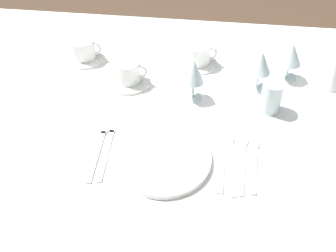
{
  "coord_description": "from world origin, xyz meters",
  "views": [
    {
      "loc": [
        0.12,
        -0.97,
        1.62
      ],
      "look_at": [
        0.02,
        -0.1,
        0.76
      ],
      "focal_mm": 44.27,
      "sensor_mm": 36.0,
      "label": 1
    }
  ],
  "objects": [
    {
      "name": "coffee_cup_left",
      "position": [
        0.08,
        0.25,
        0.79
      ],
      "size": [
        0.11,
        0.09,
        0.07
      ],
      "color": "white",
      "rests_on": "saucer_left"
    },
    {
      "name": "saucer_right",
      "position": [
        -0.33,
        0.23,
        0.74
      ],
      "size": [
        0.14,
        0.14,
        0.01
      ],
      "primitive_type": "cylinder",
      "color": "white",
      "rests_on": "dining_table"
    },
    {
      "name": "ground_plane",
      "position": [
        0.0,
        0.0,
        0.0
      ],
      "size": [
        6.0,
        6.0,
        0.0
      ],
      "primitive_type": "plane",
      "color": "#4C3828"
    },
    {
      "name": "wine_glass_left",
      "position": [
        0.08,
        0.06,
        0.84
      ],
      "size": [
        0.07,
        0.07,
        0.14
      ],
      "color": "silver",
      "rests_on": "dining_table"
    },
    {
      "name": "drink_tumbler",
      "position": [
        0.32,
        0.03,
        0.79
      ],
      "size": [
        0.07,
        0.07,
        0.1
      ],
      "color": "silver",
      "rests_on": "dining_table"
    },
    {
      "name": "fork_outer",
      "position": [
        -0.15,
        -0.19,
        0.74
      ],
      "size": [
        0.03,
        0.23,
        0.0
      ],
      "color": "beige",
      "rests_on": "dining_table"
    },
    {
      "name": "spoon_dessert",
      "position": [
        0.24,
        -0.18,
        0.74
      ],
      "size": [
        0.03,
        0.22,
        0.01
      ],
      "color": "beige",
      "rests_on": "dining_table"
    },
    {
      "name": "coffee_cup_far",
      "position": [
        -0.14,
        0.11,
        0.79
      ],
      "size": [
        0.1,
        0.08,
        0.07
      ],
      "color": "white",
      "rests_on": "saucer_far"
    },
    {
      "name": "saucer_far",
      "position": [
        -0.14,
        0.11,
        0.74
      ],
      "size": [
        0.14,
        0.14,
        0.01
      ],
      "primitive_type": "cylinder",
      "color": "white",
      "rests_on": "dining_table"
    },
    {
      "name": "wine_glass_right",
      "position": [
        0.29,
        0.14,
        0.84
      ],
      "size": [
        0.07,
        0.07,
        0.14
      ],
      "color": "silver",
      "rests_on": "dining_table"
    },
    {
      "name": "spoon_tea",
      "position": [
        0.27,
        -0.18,
        0.74
      ],
      "size": [
        0.03,
        0.2,
        0.01
      ],
      "color": "beige",
      "rests_on": "dining_table"
    },
    {
      "name": "dinner_plate",
      "position": [
        0.02,
        -0.22,
        0.75
      ],
      "size": [
        0.27,
        0.27,
        0.02
      ],
      "primitive_type": "cylinder",
      "color": "white",
      "rests_on": "dining_table"
    },
    {
      "name": "wine_glass_centre",
      "position": [
        0.39,
        0.2,
        0.83
      ],
      "size": [
        0.08,
        0.08,
        0.14
      ],
      "color": "silver",
      "rests_on": "dining_table"
    },
    {
      "name": "spoon_soup",
      "position": [
        0.21,
        -0.18,
        0.74
      ],
      "size": [
        0.03,
        0.23,
        0.01
      ],
      "color": "beige",
      "rests_on": "dining_table"
    },
    {
      "name": "napkin_folded",
      "position": [
        0.53,
        0.17,
        0.82
      ],
      "size": [
        0.07,
        0.07,
        0.16
      ],
      "primitive_type": "cone",
      "color": "white",
      "rests_on": "dining_table"
    },
    {
      "name": "coffee_cup_right",
      "position": [
        -0.33,
        0.23,
        0.79
      ],
      "size": [
        0.11,
        0.09,
        0.07
      ],
      "color": "white",
      "rests_on": "saucer_right"
    },
    {
      "name": "fork_inner",
      "position": [
        -0.17,
        -0.2,
        0.74
      ],
      "size": [
        0.02,
        0.23,
        0.0
      ],
      "color": "beige",
      "rests_on": "dining_table"
    },
    {
      "name": "dining_table",
      "position": [
        0.0,
        0.0,
        0.66
      ],
      "size": [
        1.8,
        1.11,
        0.74
      ],
      "color": "white",
      "rests_on": "ground"
    },
    {
      "name": "dinner_knife",
      "position": [
        0.18,
        -0.21,
        0.74
      ],
      "size": [
        0.02,
        0.22,
        0.0
      ],
      "color": "beige",
      "rests_on": "dining_table"
    },
    {
      "name": "saucer_left",
      "position": [
        0.08,
        0.25,
        0.74
      ],
      "size": [
        0.14,
        0.14,
        0.01
      ],
      "primitive_type": "cylinder",
      "color": "white",
      "rests_on": "dining_table"
    }
  ]
}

